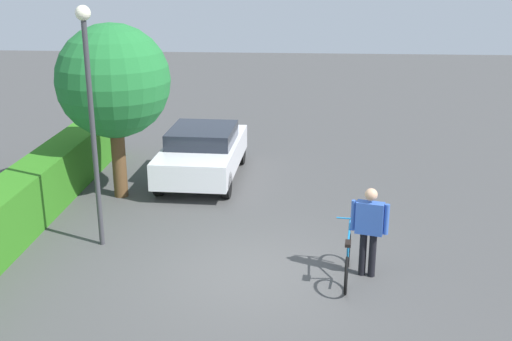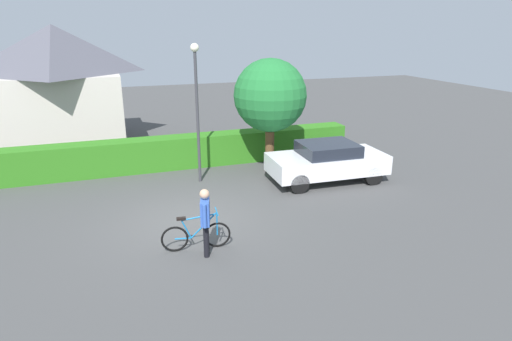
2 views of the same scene
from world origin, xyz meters
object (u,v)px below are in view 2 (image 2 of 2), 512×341
(parked_car_near, at_px, (327,161))
(street_lamp, at_px, (197,96))
(tree_kerbside, at_px, (270,96))
(bicycle, at_px, (196,235))
(person_rider, at_px, (205,217))

(parked_car_near, distance_m, street_lamp, 4.99)
(street_lamp, relative_size, tree_kerbside, 1.13)
(bicycle, relative_size, street_lamp, 0.36)
(bicycle, distance_m, person_rider, 0.73)
(street_lamp, bearing_deg, person_rider, -100.59)
(parked_car_near, xyz_separation_m, bicycle, (-5.36, -3.41, -0.36))
(person_rider, xyz_separation_m, street_lamp, (0.97, 5.20, 2.00))
(parked_car_near, bearing_deg, bicycle, -147.54)
(bicycle, distance_m, street_lamp, 5.61)
(parked_car_near, bearing_deg, street_lamp, 161.29)
(parked_car_near, relative_size, person_rider, 2.44)
(street_lamp, bearing_deg, parked_car_near, -18.71)
(bicycle, xyz_separation_m, person_rider, (0.16, -0.37, 0.61))
(bicycle, distance_m, tree_kerbside, 6.95)
(bicycle, bearing_deg, person_rider, -65.86)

